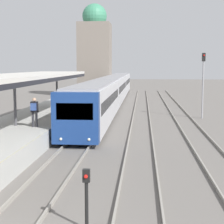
% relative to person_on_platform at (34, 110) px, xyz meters
% --- Properties ---
extents(platform_canopy, '(4.00, 26.67, 2.95)m').
position_rel_person_on_platform_xyz_m(platform_canopy, '(-1.22, 0.44, 1.84)').
color(platform_canopy, beige).
rests_on(platform_canopy, station_platform).
extents(person_on_platform, '(0.40, 0.40, 1.66)m').
position_rel_person_on_platform_xyz_m(person_on_platform, '(0.00, 0.00, 0.00)').
color(person_on_platform, '#2D2D33').
rests_on(person_on_platform, station_platform).
extents(train_near, '(2.58, 49.14, 3.21)m').
position_rel_person_on_platform_xyz_m(train_near, '(2.49, 23.58, -0.25)').
color(train_near, navy).
rests_on(train_near, ground_plane).
extents(signal_post_near, '(0.20, 0.21, 1.71)m').
position_rel_person_on_platform_xyz_m(signal_post_near, '(4.59, -10.77, -0.96)').
color(signal_post_near, black).
rests_on(signal_post_near, ground_plane).
extents(signal_mast_far, '(0.28, 0.29, 5.58)m').
position_rel_person_on_platform_xyz_m(signal_mast_far, '(11.23, 11.86, 1.44)').
color(signal_mast_far, gray).
rests_on(signal_mast_far, ground_plane).
extents(distant_domed_building, '(4.58, 4.58, 13.33)m').
position_rel_person_on_platform_xyz_m(distant_domed_building, '(-0.85, 33.86, 4.30)').
color(distant_domed_building, slate).
rests_on(distant_domed_building, ground_plane).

